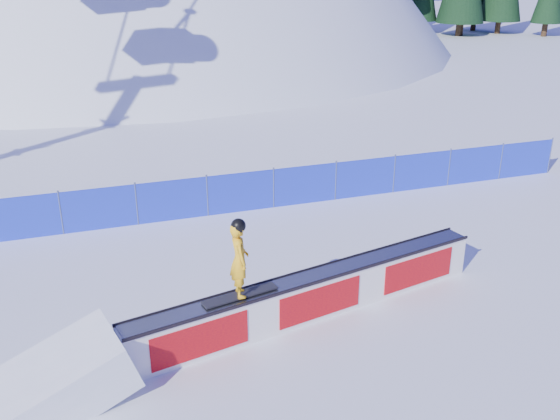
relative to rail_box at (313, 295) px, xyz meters
name	(u,v)px	position (x,y,z in m)	size (l,w,h in m)	color
ground	(293,282)	(0.09, 1.51, -0.48)	(160.00, 160.00, 0.00)	white
snow_hill	(140,244)	(0.09, 43.51, -18.48)	(64.00, 64.00, 64.00)	white
safety_fence	(241,192)	(0.09, 6.01, 0.12)	(22.05, 0.05, 1.30)	#1E34D0
rail_box	(313,295)	(0.00, 0.00, 0.00)	(8.14, 2.30, 0.98)	white
snow_ramp	(64,398)	(-5.01, -1.09, -0.48)	(2.27, 1.51, 0.85)	white
snowboarder	(239,259)	(-1.65, -0.36, 1.29)	(1.56, 0.60, 1.60)	black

